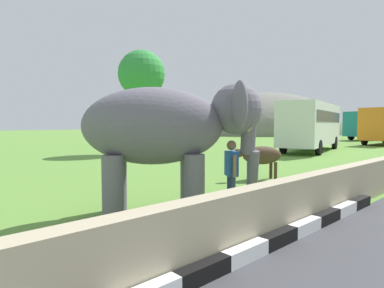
{
  "coord_description": "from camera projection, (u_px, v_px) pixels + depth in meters",
  "views": [
    {
      "loc": [
        -1.02,
        0.42,
        2.05
      ],
      "look_at": [
        3.88,
        5.64,
        1.6
      ],
      "focal_mm": 30.46,
      "sensor_mm": 36.0,
      "label": 1
    }
  ],
  "objects": [
    {
      "name": "tree_distant",
      "position": [
        142.0,
        75.0,
        22.07
      ],
      "size": [
        3.19,
        3.19,
        7.02
      ],
      "color": "brown",
      "rests_on": "ground_plane"
    },
    {
      "name": "bus_teal",
      "position": [
        374.0,
        123.0,
        40.8
      ],
      "size": [
        8.85,
        4.84,
        3.5
      ],
      "color": "teal",
      "rests_on": "ground_plane"
    },
    {
      "name": "bus_white",
      "position": [
        312.0,
        123.0,
        24.25
      ],
      "size": [
        10.15,
        4.88,
        3.5
      ],
      "color": "silver",
      "rests_on": "ground_plane"
    },
    {
      "name": "cow_near",
      "position": [
        261.0,
        156.0,
        11.83
      ],
      "size": [
        1.85,
        1.3,
        1.23
      ],
      "color": "#473323",
      "rests_on": "ground_plane"
    },
    {
      "name": "barrier_parapet",
      "position": [
        193.0,
        236.0,
        4.49
      ],
      "size": [
        28.0,
        0.36,
        1.0
      ],
      "primitive_type": "cube",
      "color": "tan",
      "rests_on": "ground_plane"
    },
    {
      "name": "person_handler",
      "position": [
        231.0,
        171.0,
        7.69
      ],
      "size": [
        0.44,
        0.59,
        1.66
      ],
      "color": "navy",
      "rests_on": "ground_plane"
    },
    {
      "name": "hill_east",
      "position": [
        268.0,
        134.0,
        65.53
      ],
      "size": [
        34.31,
        27.45,
        16.32
      ],
      "color": "slate",
      "rests_on": "ground_plane"
    },
    {
      "name": "elephant",
      "position": [
        170.0,
        128.0,
        7.22
      ],
      "size": [
        3.94,
        3.64,
        2.96
      ],
      "color": "slate",
      "rests_on": "ground_plane"
    }
  ]
}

